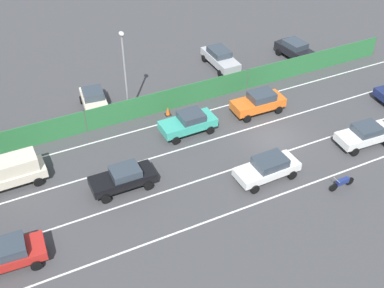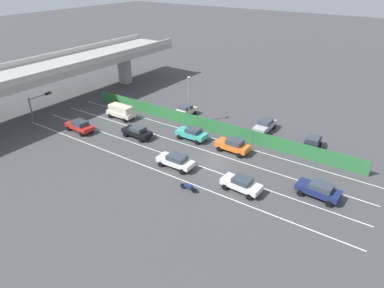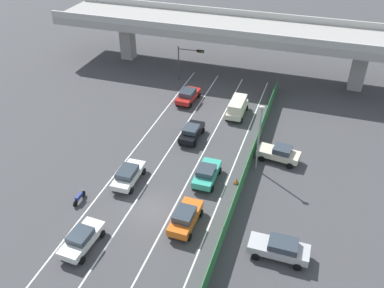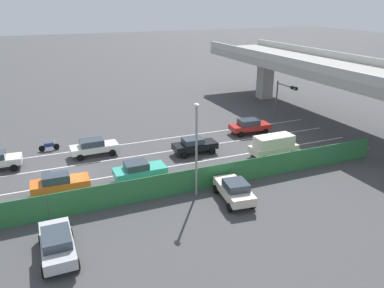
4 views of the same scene
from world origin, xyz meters
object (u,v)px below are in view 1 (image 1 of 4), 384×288
object	(u,v)px
car_sedan_black	(123,178)
motorcycle	(342,183)
parked_sedan_dark	(297,50)
parked_wagon_silver	(220,58)
traffic_cone	(168,111)
parked_sedan_cream	(94,100)
car_van_cream	(9,171)
car_taxi_teal	(189,122)
car_sedan_red	(5,254)
car_sedan_white	(268,167)
street_lamp	(125,67)
car_hatchback_white	(365,134)
car_taxi_orange	(259,102)

from	to	relation	value
car_sedan_black	motorcycle	bearing A→B (deg)	-116.18
motorcycle	parked_sedan_dark	bearing A→B (deg)	-25.98
parked_wagon_silver	traffic_cone	world-z (taller)	parked_wagon_silver
car_sedan_black	parked_sedan_cream	world-z (taller)	parked_sedan_cream
car_van_cream	parked_sedan_dark	xyz separation A→B (m)	(6.15, -27.23, -0.24)
car_taxi_teal	car_sedan_red	distance (m)	15.97
motorcycle	car_sedan_white	bearing A→B (deg)	51.94
car_taxi_teal	parked_wagon_silver	distance (m)	10.57
car_van_cream	street_lamp	size ratio (longest dim) A/B	0.64
car_sedan_black	street_lamp	xyz separation A→B (m)	(7.77, -3.20, 3.47)
car_van_cream	traffic_cone	bearing A→B (deg)	-76.88
street_lamp	traffic_cone	size ratio (longest dim) A/B	9.96
car_hatchback_white	car_sedan_red	bearing A→B (deg)	89.69
car_sedan_white	parked_sedan_dark	size ratio (longest dim) A/B	0.95
car_van_cream	traffic_cone	distance (m)	12.95
car_van_cream	parked_sedan_cream	world-z (taller)	car_van_cream
car_sedan_black	street_lamp	size ratio (longest dim) A/B	0.59
car_sedan_white	car_taxi_orange	bearing A→B (deg)	-27.93
car_taxi_orange	traffic_cone	distance (m)	7.27
car_taxi_orange	car_sedan_red	distance (m)	21.75
car_van_cream	car_hatchback_white	world-z (taller)	car_van_cream
car_sedan_white	motorcycle	distance (m)	4.92
car_taxi_orange	parked_wagon_silver	distance (m)	7.94
street_lamp	traffic_cone	xyz separation A→B (m)	(-1.27, -2.81, -4.01)
car_van_cream	parked_wagon_silver	world-z (taller)	car_van_cream
parked_sedan_dark	traffic_cone	xyz separation A→B (m)	(-3.21, 14.64, -0.60)
parked_sedan_cream	car_van_cream	bearing A→B (deg)	128.98
car_sedan_red	motorcycle	bearing A→B (deg)	-98.72
motorcycle	parked_wagon_silver	size ratio (longest dim) A/B	0.42
car_sedan_white	car_taxi_teal	distance (m)	7.41
motorcycle	car_taxi_orange	bearing A→B (deg)	0.92
car_van_cream	car_taxi_orange	size ratio (longest dim) A/B	1.06
car_hatchback_white	motorcycle	distance (m)	5.50
street_lamp	parked_sedan_dark	bearing A→B (deg)	-83.65
car_sedan_red	traffic_cone	world-z (taller)	car_sedan_red
car_taxi_orange	traffic_cone	bearing A→B (deg)	67.12
car_sedan_white	car_sedan_black	distance (m)	9.58
car_sedan_white	street_lamp	distance (m)	12.95
car_sedan_black	parked_sedan_cream	bearing A→B (deg)	-5.98
parked_sedan_dark	street_lamp	xyz separation A→B (m)	(-1.94, 17.46, 3.41)
car_hatchback_white	car_sedan_red	world-z (taller)	car_sedan_red
car_sedan_black	street_lamp	bearing A→B (deg)	-22.42
motorcycle	traffic_cone	distance (m)	14.52
parked_sedan_cream	traffic_cone	bearing A→B (deg)	-122.67
parked_sedan_cream	car_sedan_red	bearing A→B (deg)	145.01
motorcycle	parked_sedan_dark	world-z (taller)	parked_sedan_dark
car_sedan_white	car_taxi_teal	size ratio (longest dim) A/B	1.05
car_sedan_black	car_taxi_teal	bearing A→B (deg)	-60.47
car_hatchback_white	street_lamp	bearing A→B (deg)	52.15
car_sedan_red	parked_sedan_cream	distance (m)	15.66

